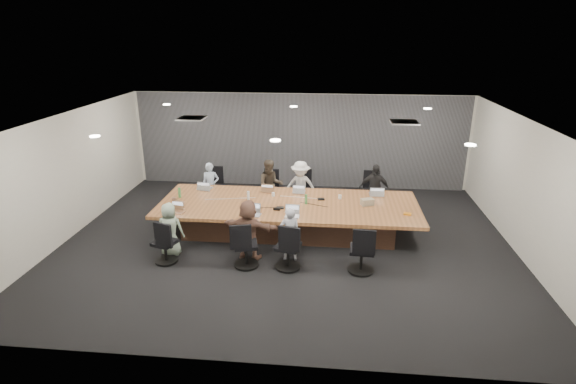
# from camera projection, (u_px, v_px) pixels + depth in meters

# --- Properties ---
(floor) EXTENTS (10.00, 8.00, 0.00)m
(floor) POSITION_uv_depth(u_px,v_px,m) (286.00, 241.00, 10.21)
(floor) COLOR black
(floor) RESTS_ON ground
(ceiling) EXTENTS (10.00, 8.00, 0.00)m
(ceiling) POSITION_uv_depth(u_px,v_px,m) (286.00, 119.00, 9.26)
(ceiling) COLOR white
(ceiling) RESTS_ON wall_back
(wall_back) EXTENTS (10.00, 0.00, 2.80)m
(wall_back) POSITION_uv_depth(u_px,v_px,m) (300.00, 141.00, 13.48)
(wall_back) COLOR beige
(wall_back) RESTS_ON ground
(wall_front) EXTENTS (10.00, 0.00, 2.80)m
(wall_front) POSITION_uv_depth(u_px,v_px,m) (256.00, 279.00, 5.99)
(wall_front) COLOR beige
(wall_front) RESTS_ON ground
(wall_left) EXTENTS (0.00, 8.00, 2.80)m
(wall_left) POSITION_uv_depth(u_px,v_px,m) (68.00, 176.00, 10.20)
(wall_left) COLOR beige
(wall_left) RESTS_ON ground
(wall_right) EXTENTS (0.00, 8.00, 2.80)m
(wall_right) POSITION_uv_depth(u_px,v_px,m) (526.00, 191.00, 9.28)
(wall_right) COLOR beige
(wall_right) RESTS_ON ground
(curtain) EXTENTS (9.80, 0.04, 2.80)m
(curtain) POSITION_uv_depth(u_px,v_px,m) (299.00, 141.00, 13.41)
(curtain) COLOR #54545A
(curtain) RESTS_ON ground
(conference_table) EXTENTS (6.00, 2.20, 0.74)m
(conference_table) POSITION_uv_depth(u_px,v_px,m) (288.00, 216.00, 10.54)
(conference_table) COLOR #4A2E21
(conference_table) RESTS_ON ground
(chair_0) EXTENTS (0.55, 0.55, 0.80)m
(chair_0) POSITION_uv_depth(u_px,v_px,m) (215.00, 189.00, 12.34)
(chair_0) COLOR black
(chair_0) RESTS_ON ground
(chair_1) EXTENTS (0.60, 0.60, 0.76)m
(chair_1) POSITION_uv_depth(u_px,v_px,m) (272.00, 192.00, 12.20)
(chair_1) COLOR black
(chair_1) RESTS_ON ground
(chair_2) EXTENTS (0.63, 0.63, 0.77)m
(chair_2) POSITION_uv_depth(u_px,v_px,m) (301.00, 193.00, 12.12)
(chair_2) COLOR black
(chair_2) RESTS_ON ground
(chair_3) EXTENTS (0.62, 0.62, 0.81)m
(chair_3) POSITION_uv_depth(u_px,v_px,m) (372.00, 195.00, 11.94)
(chair_3) COLOR black
(chair_3) RESTS_ON ground
(chair_4) EXTENTS (0.63, 0.63, 0.73)m
(chair_4) POSITION_uv_depth(u_px,v_px,m) (165.00, 246.00, 9.18)
(chair_4) COLOR black
(chair_4) RESTS_ON ground
(chair_5) EXTENTS (0.65, 0.65, 0.79)m
(chair_5) POSITION_uv_depth(u_px,v_px,m) (246.00, 248.00, 9.02)
(chair_5) COLOR black
(chair_5) RESTS_ON ground
(chair_6) EXTENTS (0.64, 0.64, 0.80)m
(chair_6) POSITION_uv_depth(u_px,v_px,m) (288.00, 250.00, 8.94)
(chair_6) COLOR black
(chair_6) RESTS_ON ground
(chair_7) EXTENTS (0.58, 0.58, 0.81)m
(chair_7) POSITION_uv_depth(u_px,v_px,m) (362.00, 253.00, 8.80)
(chair_7) COLOR black
(chair_7) RESTS_ON ground
(person_0) EXTENTS (0.50, 0.37, 1.25)m
(person_0) POSITION_uv_depth(u_px,v_px,m) (211.00, 186.00, 11.94)
(person_0) COLOR #A1B3CE
(person_0) RESTS_ON ground
(laptop_0) EXTENTS (0.38, 0.28, 0.02)m
(laptop_0) POSITION_uv_depth(u_px,v_px,m) (205.00, 188.00, 11.38)
(laptop_0) COLOR #B2B2B7
(laptop_0) RESTS_ON conference_table
(person_1) EXTENTS (0.78, 0.67, 1.38)m
(person_1) POSITION_uv_depth(u_px,v_px,m) (271.00, 185.00, 11.76)
(person_1) COLOR #3B3329
(person_1) RESTS_ON ground
(laptop_1) EXTENTS (0.34, 0.25, 0.02)m
(laptop_1) POSITION_uv_depth(u_px,v_px,m) (268.00, 190.00, 11.23)
(laptop_1) COLOR #8C6647
(laptop_1) RESTS_ON conference_table
(person_2) EXTENTS (0.93, 0.59, 1.37)m
(person_2) POSITION_uv_depth(u_px,v_px,m) (301.00, 187.00, 11.70)
(person_2) COLOR silver
(person_2) RESTS_ON ground
(laptop_2) EXTENTS (0.32, 0.23, 0.02)m
(laptop_2) POSITION_uv_depth(u_px,v_px,m) (299.00, 191.00, 11.16)
(laptop_2) COLOR #B2B2B7
(laptop_2) RESTS_ON conference_table
(person_3) EXTENTS (0.81, 0.40, 1.34)m
(person_3) POSITION_uv_depth(u_px,v_px,m) (374.00, 189.00, 11.53)
(person_3) COLOR black
(person_3) RESTS_ON ground
(laptop_3) EXTENTS (0.35, 0.24, 0.02)m
(laptop_3) POSITION_uv_depth(u_px,v_px,m) (376.00, 194.00, 10.98)
(laptop_3) COLOR #B2B2B7
(laptop_3) RESTS_ON conference_table
(person_4) EXTENTS (0.58, 0.40, 1.16)m
(person_4) POSITION_uv_depth(u_px,v_px,m) (170.00, 229.00, 9.44)
(person_4) COLOR #92AA92
(person_4) RESTS_ON ground
(laptop_4) EXTENTS (0.34, 0.27, 0.02)m
(laptop_4) POSITION_uv_depth(u_px,v_px,m) (178.00, 212.00, 9.90)
(laptop_4) COLOR #8C6647
(laptop_4) RESTS_ON conference_table
(person_5) EXTENTS (1.25, 0.60, 1.29)m
(person_5) POSITION_uv_depth(u_px,v_px,m) (249.00, 230.00, 9.26)
(person_5) COLOR brown
(person_5) RESTS_ON ground
(laptop_5) EXTENTS (0.35, 0.27, 0.02)m
(laptop_5) POSITION_uv_depth(u_px,v_px,m) (253.00, 215.00, 9.74)
(laptop_5) COLOR #B2B2B7
(laptop_5) RESTS_ON conference_table
(person_6) EXTENTS (0.47, 0.35, 1.17)m
(person_6) POSITION_uv_depth(u_px,v_px,m) (290.00, 234.00, 9.20)
(person_6) COLOR #A5A6B5
(person_6) RESTS_ON ground
(laptop_6) EXTENTS (0.32, 0.23, 0.02)m
(laptop_6) POSITION_uv_depth(u_px,v_px,m) (292.00, 216.00, 9.66)
(laptop_6) COLOR #B2B2B7
(laptop_6) RESTS_ON conference_table
(bottle_green_left) EXTENTS (0.08, 0.08, 0.24)m
(bottle_green_left) POSITION_uv_depth(u_px,v_px,m) (180.00, 193.00, 10.75)
(bottle_green_left) COLOR #468C46
(bottle_green_left) RESTS_ON conference_table
(bottle_green_right) EXTENTS (0.08, 0.08, 0.22)m
(bottle_green_right) POSITION_uv_depth(u_px,v_px,m) (306.00, 199.00, 10.34)
(bottle_green_right) COLOR #468C46
(bottle_green_right) RESTS_ON conference_table
(bottle_clear) EXTENTS (0.07, 0.07, 0.20)m
(bottle_clear) POSITION_uv_depth(u_px,v_px,m) (248.00, 195.00, 10.62)
(bottle_clear) COLOR silver
(bottle_clear) RESTS_ON conference_table
(cup_white_far) EXTENTS (0.10, 0.10, 0.09)m
(cup_white_far) POSITION_uv_depth(u_px,v_px,m) (273.00, 194.00, 10.85)
(cup_white_far) COLOR white
(cup_white_far) RESTS_ON conference_table
(cup_white_near) EXTENTS (0.10, 0.10, 0.10)m
(cup_white_near) POSITION_uv_depth(u_px,v_px,m) (340.00, 197.00, 10.67)
(cup_white_near) COLOR white
(cup_white_near) RESTS_ON conference_table
(mug_brown) EXTENTS (0.12, 0.12, 0.12)m
(mug_brown) POSITION_uv_depth(u_px,v_px,m) (174.00, 200.00, 10.43)
(mug_brown) COLOR brown
(mug_brown) RESTS_ON conference_table
(mic_left) EXTENTS (0.18, 0.13, 0.03)m
(mic_left) POSITION_uv_depth(u_px,v_px,m) (280.00, 208.00, 10.11)
(mic_left) COLOR black
(mic_left) RESTS_ON conference_table
(mic_right) EXTENTS (0.17, 0.13, 0.03)m
(mic_right) POSITION_uv_depth(u_px,v_px,m) (321.00, 199.00, 10.63)
(mic_right) COLOR black
(mic_right) RESTS_ON conference_table
(stapler) EXTENTS (0.16, 0.06, 0.06)m
(stapler) POSITION_uv_depth(u_px,v_px,m) (277.00, 209.00, 10.00)
(stapler) COLOR black
(stapler) RESTS_ON conference_table
(canvas_bag) EXTENTS (0.32, 0.26, 0.15)m
(canvas_bag) POSITION_uv_depth(u_px,v_px,m) (367.00, 202.00, 10.29)
(canvas_bag) COLOR gray
(canvas_bag) RESTS_ON conference_table
(snack_packet) EXTENTS (0.18, 0.15, 0.04)m
(snack_packet) POSITION_uv_depth(u_px,v_px,m) (407.00, 214.00, 9.77)
(snack_packet) COLOR #C56C11
(snack_packet) RESTS_ON conference_table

